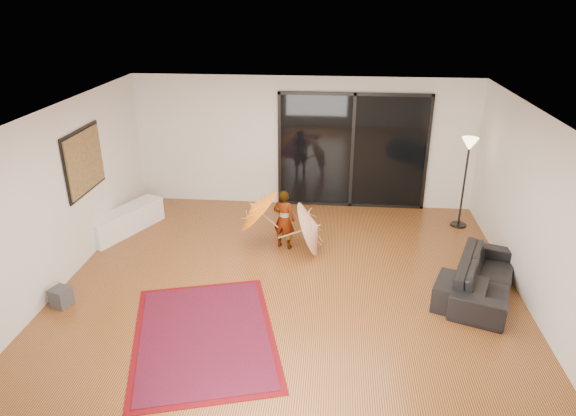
# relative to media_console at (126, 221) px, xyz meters

# --- Properties ---
(floor) EXTENTS (7.00, 7.00, 0.00)m
(floor) POSITION_rel_media_console_xyz_m (3.25, -1.78, -0.23)
(floor) COLOR #9A612A
(floor) RESTS_ON ground
(ceiling) EXTENTS (7.00, 7.00, 0.00)m
(ceiling) POSITION_rel_media_console_xyz_m (3.25, -1.78, 2.47)
(ceiling) COLOR white
(ceiling) RESTS_ON wall_back
(wall_back) EXTENTS (7.00, 0.00, 7.00)m
(wall_back) POSITION_rel_media_console_xyz_m (3.25, 1.72, 1.12)
(wall_back) COLOR silver
(wall_back) RESTS_ON floor
(wall_front) EXTENTS (7.00, 0.00, 7.00)m
(wall_front) POSITION_rel_media_console_xyz_m (3.25, -5.28, 1.12)
(wall_front) COLOR silver
(wall_front) RESTS_ON floor
(wall_left) EXTENTS (0.00, 7.00, 7.00)m
(wall_left) POSITION_rel_media_console_xyz_m (-0.25, -1.78, 1.12)
(wall_left) COLOR silver
(wall_left) RESTS_ON floor
(wall_right) EXTENTS (0.00, 7.00, 7.00)m
(wall_right) POSITION_rel_media_console_xyz_m (6.75, -1.78, 1.12)
(wall_right) COLOR silver
(wall_right) RESTS_ON floor
(sliding_door) EXTENTS (3.06, 0.07, 2.40)m
(sliding_door) POSITION_rel_media_console_xyz_m (4.25, 1.69, 0.97)
(sliding_door) COLOR black
(sliding_door) RESTS_ON wall_back
(painting) EXTENTS (0.04, 1.28, 1.08)m
(painting) POSITION_rel_media_console_xyz_m (-0.21, -0.78, 1.42)
(painting) COLOR black
(painting) RESTS_ON wall_left
(media_console) EXTENTS (1.05, 1.66, 0.46)m
(media_console) POSITION_rel_media_console_xyz_m (0.00, 0.00, 0.00)
(media_console) COLOR white
(media_console) RESTS_ON floor
(speaker) EXTENTS (0.31, 0.31, 0.29)m
(speaker) POSITION_rel_media_console_xyz_m (0.00, -2.49, -0.09)
(speaker) COLOR #424244
(speaker) RESTS_ON floor
(persian_rug) EXTENTS (2.45, 2.95, 0.02)m
(persian_rug) POSITION_rel_media_console_xyz_m (2.24, -3.01, -0.22)
(persian_rug) COLOR #5B070C
(persian_rug) RESTS_ON floor
(sofa) EXTENTS (1.39, 2.08, 0.57)m
(sofa) POSITION_rel_media_console_xyz_m (6.20, -1.59, 0.06)
(sofa) COLOR black
(sofa) RESTS_ON floor
(ottoman) EXTENTS (0.89, 0.89, 0.39)m
(ottoman) POSITION_rel_media_console_xyz_m (5.76, -1.98, -0.03)
(ottoman) COLOR black
(ottoman) RESTS_ON floor
(floor_lamp) EXTENTS (0.30, 0.30, 1.76)m
(floor_lamp) POSITION_rel_media_console_xyz_m (6.35, 0.87, 1.16)
(floor_lamp) COLOR black
(floor_lamp) RESTS_ON floor
(child) EXTENTS (0.45, 0.36, 1.08)m
(child) POSITION_rel_media_console_xyz_m (3.05, -0.35, 0.31)
(child) COLOR #999999
(child) RESTS_ON floor
(parasol_orange) EXTENTS (0.73, 0.90, 0.90)m
(parasol_orange) POSITION_rel_media_console_xyz_m (2.50, -0.40, 0.51)
(parasol_orange) COLOR orange
(parasol_orange) RESTS_ON child
(parasol_white) EXTENTS (0.52, 0.96, 0.96)m
(parasol_white) POSITION_rel_media_console_xyz_m (3.65, -0.50, 0.28)
(parasol_white) COLOR white
(parasol_white) RESTS_ON floor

